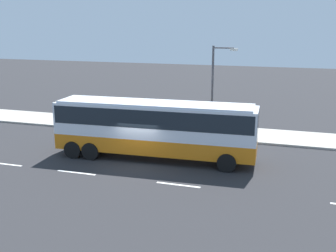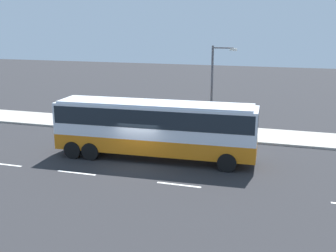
% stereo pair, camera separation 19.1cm
% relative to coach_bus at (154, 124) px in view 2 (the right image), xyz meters
% --- Properties ---
extents(ground_plane, '(120.00, 120.00, 0.00)m').
position_rel_coach_bus_xyz_m(ground_plane, '(-0.61, -1.09, -2.24)').
color(ground_plane, '#28282B').
extents(sidewalk_curb, '(80.00, 4.00, 0.15)m').
position_rel_coach_bus_xyz_m(sidewalk_curb, '(-0.61, 7.16, -2.17)').
color(sidewalk_curb, '#A8A399').
rests_on(sidewalk_curb, ground_plane).
extents(lane_centreline, '(45.16, 0.16, 0.01)m').
position_rel_coach_bus_xyz_m(lane_centreline, '(0.85, -3.61, -2.24)').
color(lane_centreline, white).
rests_on(lane_centreline, ground_plane).
extents(coach_bus, '(12.57, 3.09, 3.62)m').
position_rel_coach_bus_xyz_m(coach_bus, '(0.00, 0.00, 0.00)').
color(coach_bus, orange).
rests_on(coach_bus, ground_plane).
extents(pedestrian_near_curb, '(0.32, 0.32, 1.55)m').
position_rel_coach_bus_xyz_m(pedestrian_near_curb, '(0.60, 5.99, -1.21)').
color(pedestrian_near_curb, brown).
rests_on(pedestrian_near_curb, sidewalk_curb).
extents(pedestrian_at_crossing, '(0.32, 0.32, 1.56)m').
position_rel_coach_bus_xyz_m(pedestrian_at_crossing, '(-5.98, 7.46, -1.20)').
color(pedestrian_at_crossing, brown).
rests_on(pedestrian_at_crossing, sidewalk_curb).
extents(street_lamp, '(1.77, 0.24, 6.61)m').
position_rel_coach_bus_xyz_m(street_lamp, '(2.66, 5.67, 1.73)').
color(street_lamp, '#47474C').
rests_on(street_lamp, sidewalk_curb).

